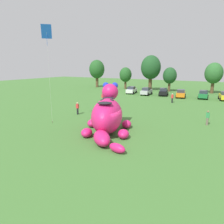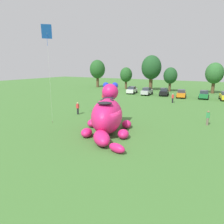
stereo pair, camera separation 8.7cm
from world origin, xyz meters
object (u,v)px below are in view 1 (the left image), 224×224
(car_white, at_px, (131,90))
(tethered_flying_kite, at_px, (47,33))
(spectator_mid_field, at_px, (103,98))
(spectator_by_cars, at_px, (78,108))
(spectator_near_inflatable, at_px, (208,118))
(spectator_wandering, at_px, (172,98))
(giant_inflatable_creature, at_px, (107,115))
(car_silver, at_px, (146,91))
(car_black, at_px, (164,92))
(car_orange, at_px, (181,94))
(car_green, at_px, (203,94))

(car_white, relative_size, tethered_flying_kite, 0.39)
(spectator_mid_field, xyz_separation_m, spectator_by_cars, (2.21, -10.03, 0.00))
(spectator_near_inflatable, xyz_separation_m, spectator_wandering, (-7.20, 12.73, 0.00))
(giant_inflatable_creature, height_order, car_silver, giant_inflatable_creature)
(spectator_mid_field, relative_size, tethered_flying_kite, 0.15)
(spectator_mid_field, bearing_deg, car_silver, 74.76)
(car_black, height_order, spectator_near_inflatable, car_black)
(spectator_wandering, bearing_deg, tethered_flying_kite, -113.49)
(giant_inflatable_creature, distance_m, car_white, 30.35)
(car_black, xyz_separation_m, spectator_wandering, (4.04, -8.32, -0.01))
(car_silver, xyz_separation_m, car_orange, (7.78, -0.10, 0.00))
(car_black, bearing_deg, tethered_flying_kite, -99.77)
(car_black, xyz_separation_m, spectator_by_cars, (-5.13, -24.26, -0.01))
(spectator_by_cars, relative_size, tethered_flying_kite, 0.15)
(car_silver, bearing_deg, tethered_flying_kite, -92.62)
(giant_inflatable_creature, height_order, car_white, giant_inflatable_creature)
(giant_inflatable_creature, xyz_separation_m, car_orange, (1.47, 27.83, -0.92))
(car_green, distance_m, tethered_flying_kite, 33.26)
(spectator_near_inflatable, distance_m, spectator_mid_field, 19.79)
(giant_inflatable_creature, relative_size, car_black, 1.93)
(spectator_near_inflatable, bearing_deg, spectator_mid_field, 159.85)
(spectator_wandering, bearing_deg, car_white, 146.35)
(car_silver, bearing_deg, car_white, 172.08)
(spectator_near_inflatable, height_order, spectator_wandering, same)
(spectator_wandering, bearing_deg, car_green, 61.85)
(car_black, xyz_separation_m, tethered_flying_kite, (-5.02, -29.18, 9.30))
(spectator_by_cars, bearing_deg, spectator_wandering, 60.08)
(car_black, bearing_deg, spectator_mid_field, -117.29)
(car_orange, xyz_separation_m, spectator_wandering, (-0.01, -7.21, -0.01))
(car_green, bearing_deg, spectator_by_cars, -119.33)
(car_orange, height_order, spectator_by_cars, car_orange)
(car_silver, height_order, car_black, same)
(car_white, xyz_separation_m, spectator_mid_field, (0.46, -13.79, -0.01))
(car_green, height_order, spectator_mid_field, car_green)
(car_orange, distance_m, car_green, 4.43)
(car_white, distance_m, spectator_wandering, 14.23)
(car_black, height_order, spectator_wandering, car_black)
(tethered_flying_kite, bearing_deg, car_silver, 87.38)
(spectator_by_cars, bearing_deg, spectator_mid_field, 102.40)
(tethered_flying_kite, bearing_deg, spectator_mid_field, 98.81)
(car_green, relative_size, tethered_flying_kite, 0.38)
(car_orange, bearing_deg, car_silver, 179.25)
(spectator_mid_field, bearing_deg, spectator_wandering, 27.45)
(car_green, bearing_deg, car_silver, -176.19)
(spectator_mid_field, distance_m, spectator_wandering, 12.82)
(spectator_mid_field, height_order, spectator_by_cars, same)
(car_white, height_order, car_black, same)
(spectator_by_cars, bearing_deg, car_white, 96.39)
(car_white, height_order, spectator_wandering, car_white)
(car_orange, height_order, car_green, same)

